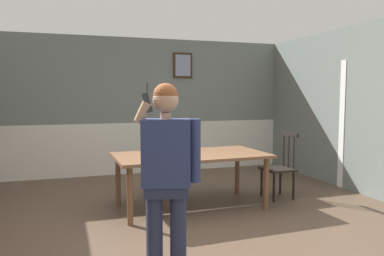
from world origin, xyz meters
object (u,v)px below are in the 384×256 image
at_px(dining_table, 191,159).
at_px(chair_near_window, 280,167).
at_px(person_figure, 167,168).
at_px(chair_by_doorway, 171,164).

height_order(dining_table, chair_near_window, chair_near_window).
bearing_deg(dining_table, chair_near_window, 1.73).
xyz_separation_m(dining_table, person_figure, (-0.82, -1.82, 0.27)).
bearing_deg(dining_table, person_figure, -114.20).
bearing_deg(chair_by_doorway, dining_table, 87.80).
bearing_deg(chair_by_doorway, person_figure, 69.88).
xyz_separation_m(chair_near_window, person_figure, (-2.23, -1.86, 0.47)).
bearing_deg(person_figure, chair_by_doorway, -90.80).
distance_m(chair_by_doorway, person_figure, 2.88).
distance_m(dining_table, person_figure, 2.01).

